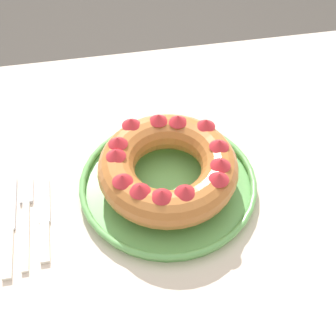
{
  "coord_description": "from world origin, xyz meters",
  "views": [
    {
      "loc": [
        -0.12,
        -0.53,
        1.44
      ],
      "look_at": [
        -0.02,
        0.01,
        0.8
      ],
      "focal_mm": 50.0,
      "sensor_mm": 36.0,
      "label": 1
    }
  ],
  "objects": [
    {
      "name": "fork",
      "position": [
        -0.29,
        -0.0,
        0.74
      ],
      "size": [
        0.02,
        0.2,
        0.01
      ],
      "rotation": [
        0.0,
        0.0,
        -0.07
      ],
      "color": "white",
      "rests_on": "dining_table"
    },
    {
      "name": "cake_knife",
      "position": [
        -0.25,
        -0.03,
        0.74
      ],
      "size": [
        0.02,
        0.18,
        0.01
      ],
      "rotation": [
        0.0,
        0.0,
        -0.11
      ],
      "color": "white",
      "rests_on": "dining_table"
    },
    {
      "name": "serving_dish",
      "position": [
        -0.02,
        0.01,
        0.75
      ],
      "size": [
        0.33,
        0.33,
        0.02
      ],
      "color": "#6BB760",
      "rests_on": "dining_table"
    },
    {
      "name": "serving_knife",
      "position": [
        -0.32,
        -0.03,
        0.74
      ],
      "size": [
        0.02,
        0.22,
        0.01
      ],
      "rotation": [
        0.0,
        0.0,
        -0.06
      ],
      "color": "white",
      "rests_on": "dining_table"
    },
    {
      "name": "bundt_cake",
      "position": [
        -0.02,
        0.01,
        0.8
      ],
      "size": [
        0.26,
        0.26,
        0.08
      ],
      "color": "#C67538",
      "rests_on": "serving_dish"
    },
    {
      "name": "dining_table",
      "position": [
        0.0,
        0.0,
        0.64
      ],
      "size": [
        1.26,
        0.92,
        0.74
      ],
      "color": "beige",
      "rests_on": "ground_plane"
    }
  ]
}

